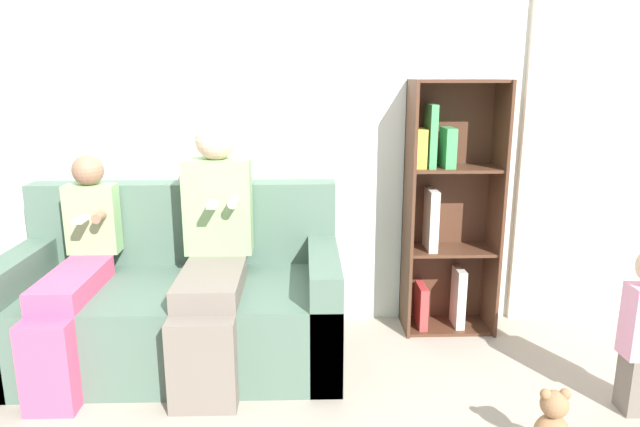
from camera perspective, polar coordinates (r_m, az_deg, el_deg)
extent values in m
plane|color=#9E9384|center=(2.88, -9.91, -18.65)|extent=(14.00, 14.00, 0.00)
cube|color=silver|center=(3.47, -8.40, 9.37)|extent=(10.00, 0.06, 2.55)
cube|color=beige|center=(3.83, 25.38, 6.29)|extent=(0.84, 0.04, 2.24)
cube|color=#4C6656|center=(3.19, -14.48, -10.91)|extent=(1.77, 0.73, 0.45)
cube|color=#4C6656|center=(3.52, -13.13, -4.33)|extent=(1.77, 0.18, 0.92)
cube|color=#4C6656|center=(3.43, -27.97, -8.85)|extent=(0.16, 0.73, 0.61)
cube|color=#4C6656|center=(3.08, 0.40, -9.64)|extent=(0.16, 0.73, 0.61)
cube|color=#70665B|center=(2.78, -11.70, -14.70)|extent=(0.31, 0.12, 0.45)
cube|color=#70665B|center=(2.96, -10.88, -6.89)|extent=(0.31, 0.55, 0.11)
cube|color=#84AD70|center=(3.21, -10.15, 0.70)|extent=(0.37, 0.17, 0.53)
sphere|color=beige|center=(3.15, -10.44, 7.23)|extent=(0.22, 0.22, 0.22)
cylinder|color=beige|center=(3.05, -8.66, 1.12)|extent=(0.05, 0.10, 0.05)
cube|color=white|center=(3.02, -10.69, 0.89)|extent=(0.05, 0.12, 0.02)
cube|color=#DB4C75|center=(2.98, -25.55, -13.78)|extent=(0.24, 0.12, 0.45)
cube|color=#DB4C75|center=(3.17, -23.54, -6.44)|extent=(0.24, 0.59, 0.11)
cube|color=#84AD70|center=(3.42, -21.78, -0.50)|extent=(0.28, 0.12, 0.39)
sphere|color=#8C664C|center=(3.37, -22.19, 4.03)|extent=(0.17, 0.17, 0.17)
cylinder|color=#8C664C|center=(3.28, -21.24, -0.32)|extent=(0.05, 0.10, 0.05)
cube|color=white|center=(3.26, -22.79, -0.54)|extent=(0.05, 0.12, 0.02)
cube|color=#4C2D1E|center=(3.40, 8.84, 0.33)|extent=(0.02, 0.30, 1.50)
cube|color=#4C2D1E|center=(3.53, 17.17, 0.38)|extent=(0.02, 0.30, 1.50)
cube|color=#4C2D1E|center=(3.59, 12.51, 0.88)|extent=(0.54, 0.02, 1.50)
cube|color=#4C2D1E|center=(3.70, 12.45, -10.93)|extent=(0.50, 0.27, 0.02)
cube|color=#4C2D1E|center=(3.52, 12.86, -3.57)|extent=(0.50, 0.27, 0.02)
cube|color=#4C2D1E|center=(3.41, 13.31, 4.41)|extent=(0.50, 0.27, 0.02)
cube|color=#4C2D1E|center=(3.37, 13.78, 12.75)|extent=(0.50, 0.27, 0.02)
cube|color=gold|center=(3.34, 9.94, 6.47)|extent=(0.06, 0.17, 0.22)
cube|color=#429956|center=(3.38, 12.67, 6.46)|extent=(0.06, 0.19, 0.23)
cube|color=beige|center=(3.64, 13.66, -8.12)|extent=(0.05, 0.17, 0.36)
cube|color=#C63838|center=(3.61, 10.08, -9.03)|extent=(0.05, 0.20, 0.26)
cube|color=beige|center=(3.44, 11.05, -0.59)|extent=(0.05, 0.20, 0.36)
cube|color=#429956|center=(3.35, 10.99, 7.62)|extent=(0.04, 0.20, 0.36)
sphere|color=#936B47|center=(2.61, 22.38, -17.22)|extent=(0.11, 0.11, 0.11)
sphere|color=#936B47|center=(2.57, 21.64, -16.46)|extent=(0.05, 0.05, 0.05)
sphere|color=#936B47|center=(2.61, 23.31, -16.24)|extent=(0.05, 0.05, 0.05)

